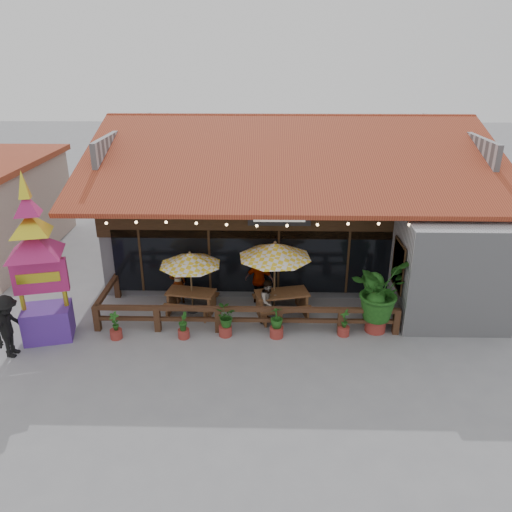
{
  "coord_description": "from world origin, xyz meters",
  "views": [
    {
      "loc": [
        -0.94,
        -14.7,
        8.66
      ],
      "look_at": [
        -1.31,
        1.5,
        1.88
      ],
      "focal_mm": 35.0,
      "sensor_mm": 36.0,
      "label": 1
    }
  ],
  "objects_px": {
    "umbrella_left": "(190,259)",
    "thai_sign_tower": "(35,248)",
    "umbrella_right": "(275,251)",
    "picnic_table_right": "(282,300)",
    "pedestrian": "(8,326)",
    "tropical_plant": "(379,292)",
    "picnic_table_left": "(191,298)"
  },
  "relations": [
    {
      "from": "umbrella_right",
      "to": "picnic_table_left",
      "type": "distance_m",
      "value": 3.43
    },
    {
      "from": "thai_sign_tower",
      "to": "umbrella_right",
      "type": "bearing_deg",
      "value": 14.06
    },
    {
      "from": "tropical_plant",
      "to": "pedestrian",
      "type": "height_order",
      "value": "tropical_plant"
    },
    {
      "from": "umbrella_right",
      "to": "pedestrian",
      "type": "distance_m",
      "value": 8.56
    },
    {
      "from": "umbrella_right",
      "to": "thai_sign_tower",
      "type": "height_order",
      "value": "thai_sign_tower"
    },
    {
      "from": "picnic_table_right",
      "to": "umbrella_right",
      "type": "bearing_deg",
      "value": 146.59
    },
    {
      "from": "umbrella_right",
      "to": "pedestrian",
      "type": "bearing_deg",
      "value": -160.37
    },
    {
      "from": "umbrella_left",
      "to": "thai_sign_tower",
      "type": "xyz_separation_m",
      "value": [
        -4.36,
        -1.81,
        1.1
      ]
    },
    {
      "from": "umbrella_right",
      "to": "picnic_table_left",
      "type": "relative_size",
      "value": 1.66
    },
    {
      "from": "umbrella_left",
      "to": "thai_sign_tower",
      "type": "distance_m",
      "value": 4.85
    },
    {
      "from": "picnic_table_left",
      "to": "thai_sign_tower",
      "type": "bearing_deg",
      "value": -157.6
    },
    {
      "from": "pedestrian",
      "to": "picnic_table_right",
      "type": "bearing_deg",
      "value": -69.19
    },
    {
      "from": "thai_sign_tower",
      "to": "pedestrian",
      "type": "height_order",
      "value": "thai_sign_tower"
    },
    {
      "from": "umbrella_left",
      "to": "pedestrian",
      "type": "xyz_separation_m",
      "value": [
        -5.07,
        -2.84,
        -1.01
      ]
    },
    {
      "from": "umbrella_right",
      "to": "picnic_table_left",
      "type": "bearing_deg",
      "value": -179.43
    },
    {
      "from": "umbrella_right",
      "to": "picnic_table_right",
      "type": "distance_m",
      "value": 1.79
    },
    {
      "from": "picnic_table_right",
      "to": "tropical_plant",
      "type": "height_order",
      "value": "tropical_plant"
    },
    {
      "from": "thai_sign_tower",
      "to": "picnic_table_right",
      "type": "bearing_deg",
      "value": 12.32
    },
    {
      "from": "tropical_plant",
      "to": "thai_sign_tower",
      "type": "bearing_deg",
      "value": -176.56
    },
    {
      "from": "umbrella_left",
      "to": "picnic_table_right",
      "type": "bearing_deg",
      "value": -3.14
    },
    {
      "from": "umbrella_right",
      "to": "picnic_table_right",
      "type": "height_order",
      "value": "umbrella_right"
    },
    {
      "from": "picnic_table_left",
      "to": "thai_sign_tower",
      "type": "distance_m",
      "value": 5.34
    },
    {
      "from": "picnic_table_right",
      "to": "pedestrian",
      "type": "height_order",
      "value": "pedestrian"
    },
    {
      "from": "picnic_table_left",
      "to": "umbrella_right",
      "type": "bearing_deg",
      "value": 0.57
    },
    {
      "from": "picnic_table_left",
      "to": "pedestrian",
      "type": "relative_size",
      "value": 0.95
    },
    {
      "from": "thai_sign_tower",
      "to": "pedestrian",
      "type": "xyz_separation_m",
      "value": [
        -0.71,
        -1.02,
        -2.11
      ]
    },
    {
      "from": "thai_sign_tower",
      "to": "tropical_plant",
      "type": "bearing_deg",
      "value": 3.44
    },
    {
      "from": "tropical_plant",
      "to": "pedestrian",
      "type": "xyz_separation_m",
      "value": [
        -11.29,
        -1.66,
        -0.45
      ]
    },
    {
      "from": "picnic_table_left",
      "to": "pedestrian",
      "type": "xyz_separation_m",
      "value": [
        -5.04,
        -2.81,
        0.45
      ]
    },
    {
      "from": "picnic_table_left",
      "to": "picnic_table_right",
      "type": "bearing_deg",
      "value": -2.62
    },
    {
      "from": "umbrella_left",
      "to": "thai_sign_tower",
      "type": "relative_size",
      "value": 0.47
    },
    {
      "from": "umbrella_left",
      "to": "pedestrian",
      "type": "height_order",
      "value": "umbrella_left"
    }
  ]
}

